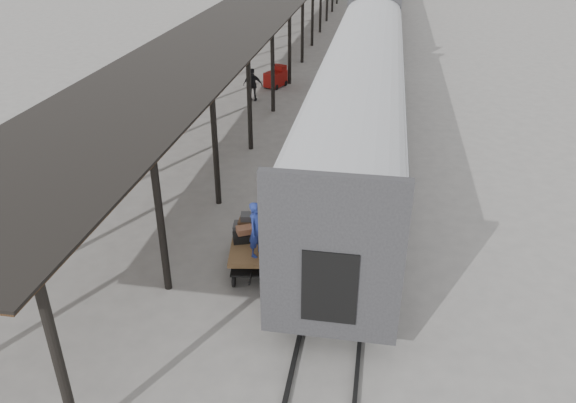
% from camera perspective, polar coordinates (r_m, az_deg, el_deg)
% --- Properties ---
extents(ground, '(160.00, 160.00, 0.00)m').
position_cam_1_polar(ground, '(17.01, -5.42, -5.20)').
color(ground, slate).
rests_on(ground, ground).
extents(rails, '(1.54, 150.00, 0.12)m').
position_cam_1_polar(rails, '(48.59, 8.97, 16.74)').
color(rails, black).
rests_on(rails, ground).
extents(baggage_cart, '(1.60, 2.56, 0.86)m').
position_cam_1_polar(baggage_cart, '(16.02, -3.47, -4.66)').
color(baggage_cart, brown).
rests_on(baggage_cart, ground).
extents(suitcase_stack, '(1.24, 1.23, 0.60)m').
position_cam_1_polar(suitcase_stack, '(16.10, -3.74, -2.73)').
color(suitcase_stack, '#393A3C').
rests_on(suitcase_stack, baggage_cart).
extents(luggage_tug, '(1.25, 1.54, 1.18)m').
position_cam_1_polar(luggage_tug, '(32.68, -1.23, 12.48)').
color(luggage_tug, maroon).
rests_on(luggage_tug, ground).
extents(porter, '(0.55, 0.67, 1.58)m').
position_cam_1_polar(porter, '(14.90, -3.20, -2.84)').
color(porter, navy).
rests_on(porter, baggage_cart).
extents(pedestrian, '(1.03, 0.47, 1.73)m').
position_cam_1_polar(pedestrian, '(30.17, -3.59, 11.75)').
color(pedestrian, black).
rests_on(pedestrian, ground).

